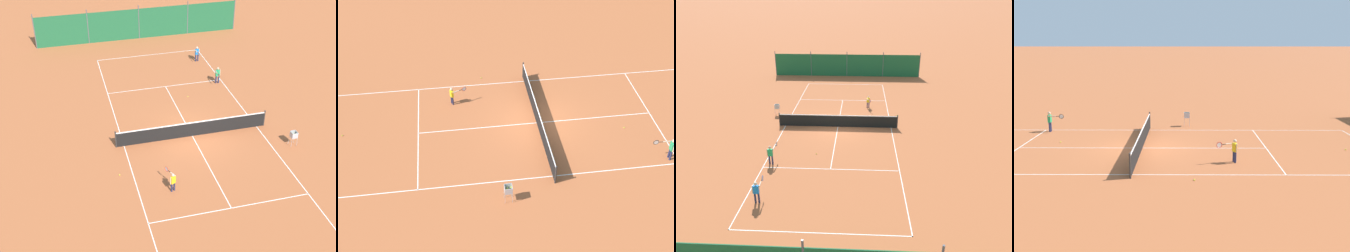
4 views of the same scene
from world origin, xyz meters
TOP-DOWN VIEW (x-y plane):
  - ground_plane at (0.00, 0.00)m, footprint 600.00×600.00m
  - court_line_markings at (0.00, 0.00)m, footprint 8.25×23.85m
  - tennis_net at (0.00, 0.00)m, footprint 9.18×0.08m
  - windscreen_fence_far at (-0.00, 15.50)m, footprint 17.28×0.08m
  - player_far_service at (3.38, 9.81)m, footprint 0.41×1.02m
  - player_far_baseline at (3.68, 5.94)m, footprint 0.43×1.02m
  - player_near_service at (-2.41, -4.41)m, footprint 0.38×0.96m
  - tennis_ball_alley_left at (1.09, 4.57)m, footprint 0.07×0.07m
  - tennis_ball_by_net_right at (-4.79, -2.58)m, footprint 0.07×0.07m
  - ball_hopper at (5.31, -2.33)m, footprint 0.36×0.36m

SIDE VIEW (x-z plane):
  - ground_plane at x=0.00m, z-range 0.00..0.00m
  - court_line_markings at x=0.00m, z-range 0.00..0.01m
  - tennis_ball_alley_left at x=1.09m, z-range 0.00..0.07m
  - tennis_ball_by_net_right at x=-4.79m, z-range 0.00..0.07m
  - tennis_net at x=0.00m, z-range -0.03..1.03m
  - player_near_service at x=-2.41m, z-range 0.10..1.18m
  - ball_hopper at x=5.31m, z-range 0.21..1.10m
  - player_far_service at x=3.38m, z-range 0.10..1.30m
  - player_far_baseline at x=3.68m, z-range 0.10..1.33m
  - windscreen_fence_far at x=0.00m, z-range -0.14..2.76m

